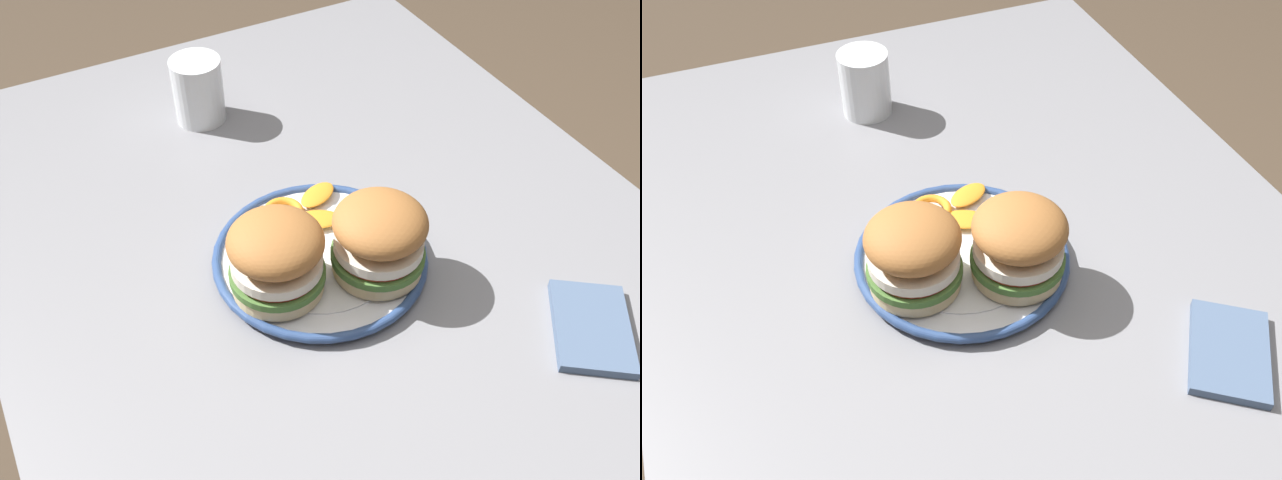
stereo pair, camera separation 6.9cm
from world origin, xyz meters
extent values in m
cube|color=gray|center=(0.00, 0.00, 0.74)|extent=(1.23, 0.85, 0.03)
cube|color=gray|center=(-0.56, -0.37, 0.36)|extent=(0.06, 0.06, 0.72)
cube|color=gray|center=(-0.56, 0.37, 0.36)|extent=(0.06, 0.06, 0.72)
cylinder|color=white|center=(-0.03, -0.03, 0.76)|extent=(0.25, 0.25, 0.01)
torus|color=navy|center=(-0.03, -0.03, 0.76)|extent=(0.27, 0.27, 0.01)
cylinder|color=white|center=(-0.03, -0.03, 0.76)|extent=(0.19, 0.19, 0.00)
cylinder|color=beige|center=(0.03, 0.02, 0.78)|extent=(0.11, 0.11, 0.02)
cylinder|color=#477033|center=(0.03, 0.02, 0.79)|extent=(0.11, 0.11, 0.01)
cylinder|color=#BC3828|center=(0.03, 0.02, 0.80)|extent=(0.10, 0.10, 0.01)
cylinder|color=silver|center=(0.03, 0.02, 0.81)|extent=(0.11, 0.11, 0.01)
ellipsoid|color=#A36633|center=(0.03, 0.02, 0.84)|extent=(0.14, 0.14, 0.05)
cylinder|color=beige|center=(0.00, -0.10, 0.78)|extent=(0.11, 0.11, 0.02)
cylinder|color=#477033|center=(0.00, -0.10, 0.79)|extent=(0.11, 0.11, 0.01)
cylinder|color=#BC3828|center=(0.00, -0.10, 0.80)|extent=(0.10, 0.10, 0.01)
cylinder|color=silver|center=(0.00, -0.10, 0.81)|extent=(0.11, 0.11, 0.01)
ellipsoid|color=#A36633|center=(0.00, -0.10, 0.84)|extent=(0.11, 0.11, 0.05)
torus|color=orange|center=(-0.11, -0.04, 0.77)|extent=(0.06, 0.06, 0.01)
cylinder|color=#F4E5C6|center=(-0.11, -0.04, 0.77)|extent=(0.03, 0.03, 0.00)
ellipsoid|color=orange|center=(-0.12, 0.01, 0.77)|extent=(0.06, 0.07, 0.01)
ellipsoid|color=orange|center=(-0.08, -0.01, 0.77)|extent=(0.06, 0.07, 0.01)
cylinder|color=white|center=(-0.39, -0.05, 0.80)|extent=(0.08, 0.08, 0.10)
cylinder|color=#5B2D19|center=(-0.39, -0.05, 0.77)|extent=(0.07, 0.07, 0.05)
cube|color=slate|center=(0.22, 0.19, 0.76)|extent=(0.15, 0.14, 0.01)
camera|label=1|loc=(0.52, -0.32, 1.41)|focal=40.23mm
camera|label=2|loc=(0.55, -0.26, 1.41)|focal=40.23mm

